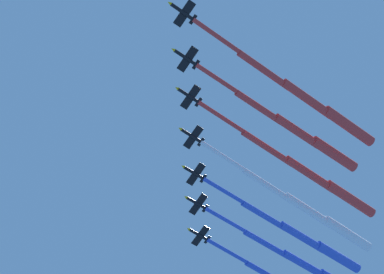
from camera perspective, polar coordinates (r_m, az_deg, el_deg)
The scene contains 6 objects.
jet_lead at distance 242.02m, azimuth 9.06°, elevation 2.78°, with size 72.95×48.00×4.53m.
jet_port_inner at distance 247.03m, azimuth 8.23°, elevation 0.38°, with size 66.40×44.50×4.56m.
jet_starboard_inner at distance 260.96m, azimuth 9.25°, elevation -2.94°, with size 76.39×50.13×4.55m.
jet_port_mid at distance 269.79m, azimuth 9.13°, elevation -5.67°, with size 77.06×49.60×4.55m.
jet_starboard_mid at distance 276.66m, azimuth 8.61°, elevation -7.66°, with size 71.43×47.63×4.58m.
jet_port_outer at distance 289.22m, azimuth 8.84°, elevation -9.75°, with size 74.14×49.72×4.50m.
Camera 1 is at (-136.29, -49.87, 20.63)m, focal length 69.60 mm.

